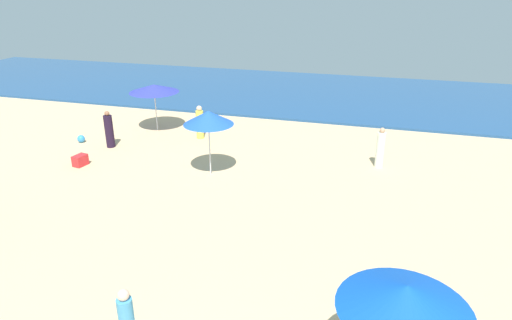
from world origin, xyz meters
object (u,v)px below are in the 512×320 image
beachgoer_1 (380,149)px  beachgoer_3 (109,131)px  umbrella_0 (406,297)px  beach_ball_1 (81,139)px  umbrella_3 (154,88)px  umbrella_5 (208,118)px  cooler_box_0 (80,160)px  beachgoer_0 (200,123)px

beachgoer_1 → beachgoer_3: size_ratio=0.99×
umbrella_0 → beachgoer_1: size_ratio=1.45×
beachgoer_1 → beach_ball_1: bearing=82.0°
umbrella_3 → beach_ball_1: 3.97m
umbrella_5 → beachgoer_3: umbrella_5 is taller
beachgoer_1 → beach_ball_1: 12.86m
umbrella_5 → beachgoer_3: (-5.21, 1.53, -1.46)m
umbrella_5 → cooler_box_0: bearing=-173.3°
umbrella_3 → cooler_box_0: size_ratio=4.29×
beachgoer_0 → beachgoer_1: beachgoer_1 is taller
beachgoer_3 → umbrella_0: bearing=-175.6°
umbrella_3 → beachgoer_0: 2.81m
umbrella_0 → beachgoer_0: 14.43m
beachgoer_0 → umbrella_0: bearing=-136.6°
cooler_box_0 → umbrella_5: bearing=-73.2°
umbrella_3 → beachgoer_1: umbrella_3 is taller
beachgoer_1 → umbrella_0: bearing=171.3°
umbrella_3 → beachgoer_1: (10.37, -1.74, -1.29)m
umbrella_0 → beach_ball_1: umbrella_0 is taller
beachgoer_1 → cooler_box_0: (-11.22, -3.03, -0.54)m
umbrella_3 → beachgoer_3: bearing=-108.2°
beachgoer_1 → cooler_box_0: 11.63m
beachgoer_0 → beachgoer_1: size_ratio=0.95×
umbrella_0 → beachgoer_1: umbrella_0 is taller
umbrella_3 → cooler_box_0: bearing=-100.0°
beachgoer_0 → beachgoer_3: (-3.30, -2.13, 0.03)m
beachgoer_1 → cooler_box_0: beachgoer_1 is taller
beachgoer_0 → cooler_box_0: 5.40m
umbrella_5 → beachgoer_3: size_ratio=1.52×
beachgoer_1 → umbrella_5: bearing=100.5°
umbrella_0 → beachgoer_1: (-0.49, 10.40, -1.34)m
beachgoer_1 → beach_ball_1: (-12.82, -0.75, -0.58)m
beachgoer_1 → cooler_box_0: bearing=93.7°
umbrella_0 → umbrella_3: umbrella_0 is taller
beach_ball_1 → umbrella_5: bearing=-13.7°
umbrella_5 → beach_ball_1: umbrella_5 is taller
cooler_box_0 → beachgoer_3: bearing=10.6°
umbrella_0 → umbrella_5: bearing=129.2°
cooler_box_0 → beach_ball_1: cooler_box_0 is taller
beachgoer_3 → cooler_box_0: beachgoer_3 is taller
umbrella_3 → cooler_box_0: umbrella_3 is taller
umbrella_0 → cooler_box_0: (-11.71, 7.37, -1.88)m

